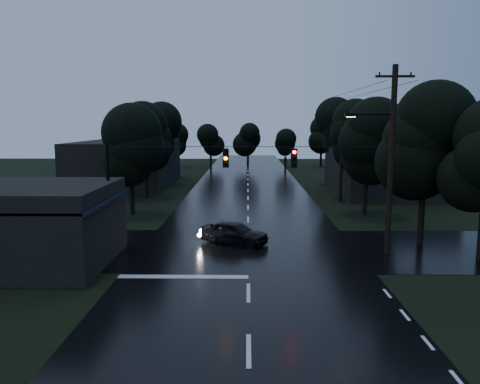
{
  "coord_description": "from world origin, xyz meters",
  "views": [
    {
      "loc": [
        -0.05,
        -13.65,
        7.01
      ],
      "look_at": [
        -0.49,
        13.5,
        3.02
      ],
      "focal_mm": 35.0,
      "sensor_mm": 36.0,
      "label": 1
    }
  ],
  "objects": [
    {
      "name": "tree_left_b",
      "position": [
        -9.6,
        30.0,
        5.62
      ],
      "size": [
        4.2,
        4.2,
        8.85
      ],
      "color": "black",
      "rests_on": "ground"
    },
    {
      "name": "tree_left_c",
      "position": [
        -10.2,
        40.0,
        5.99
      ],
      "size": [
        4.48,
        4.48,
        9.44
      ],
      "color": "black",
      "rests_on": "ground"
    },
    {
      "name": "anchor_pole_left",
      "position": [
        -7.5,
        11.0,
        3.0
      ],
      "size": [
        0.18,
        0.18,
        6.0
      ],
      "primitive_type": "cylinder",
      "color": "black",
      "rests_on": "ground"
    },
    {
      "name": "utility_pole_main",
      "position": [
        7.41,
        11.0,
        5.26
      ],
      "size": [
        3.5,
        0.3,
        10.0
      ],
      "color": "black",
      "rests_on": "ground"
    },
    {
      "name": "tree_corner_near",
      "position": [
        10.0,
        13.0,
        5.99
      ],
      "size": [
        4.48,
        4.48,
        9.44
      ],
      "color": "black",
      "rests_on": "ground"
    },
    {
      "name": "utility_pole_far",
      "position": [
        8.3,
        28.0,
        3.88
      ],
      "size": [
        2.0,
        0.3,
        7.5
      ],
      "color": "black",
      "rests_on": "ground"
    },
    {
      "name": "building_far_left",
      "position": [
        -14.0,
        40.0,
        2.5
      ],
      "size": [
        10.0,
        16.0,
        5.0
      ],
      "primitive_type": "cube",
      "color": "black",
      "rests_on": "ground"
    },
    {
      "name": "tree_left_a",
      "position": [
        -9.0,
        22.0,
        5.24
      ],
      "size": [
        3.92,
        3.92,
        8.26
      ],
      "color": "black",
      "rests_on": "ground"
    },
    {
      "name": "main_road",
      "position": [
        0.0,
        30.0,
        0.0
      ],
      "size": [
        12.0,
        120.0,
        0.02
      ],
      "primitive_type": "cube",
      "color": "black",
      "rests_on": "ground"
    },
    {
      "name": "building_far_right",
      "position": [
        14.0,
        34.0,
        2.2
      ],
      "size": [
        10.0,
        14.0,
        4.4
      ],
      "primitive_type": "cube",
      "color": "black",
      "rests_on": "ground"
    },
    {
      "name": "cross_street",
      "position": [
        0.0,
        12.0,
        0.0
      ],
      "size": [
        60.0,
        9.0,
        0.02
      ],
      "primitive_type": "cube",
      "color": "black",
      "rests_on": "ground"
    },
    {
      "name": "ground",
      "position": [
        0.0,
        0.0,
        0.0
      ],
      "size": [
        160.0,
        160.0,
        0.0
      ],
      "primitive_type": "plane",
      "color": "black",
      "rests_on": "ground"
    },
    {
      "name": "tree_right_c",
      "position": [
        10.2,
        40.0,
        6.37
      ],
      "size": [
        4.76,
        4.76,
        10.03
      ],
      "color": "black",
      "rests_on": "ground"
    },
    {
      "name": "tree_right_b",
      "position": [
        9.6,
        30.0,
        5.99
      ],
      "size": [
        4.48,
        4.48,
        9.44
      ],
      "color": "black",
      "rests_on": "ground"
    },
    {
      "name": "span_signals",
      "position": [
        0.56,
        10.99,
        5.24
      ],
      "size": [
        15.0,
        0.37,
        1.12
      ],
      "color": "black",
      "rests_on": "ground"
    },
    {
      "name": "car",
      "position": [
        -0.8,
        13.07,
        0.68
      ],
      "size": [
        4.3,
        3.05,
        1.36
      ],
      "primitive_type": "imported",
      "rotation": [
        0.0,
        0.0,
        1.16
      ],
      "color": "black",
      "rests_on": "ground"
    },
    {
      "name": "tree_right_a",
      "position": [
        9.0,
        22.0,
        5.62
      ],
      "size": [
        4.2,
        4.2,
        8.85
      ],
      "color": "black",
      "rests_on": "ground"
    }
  ]
}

